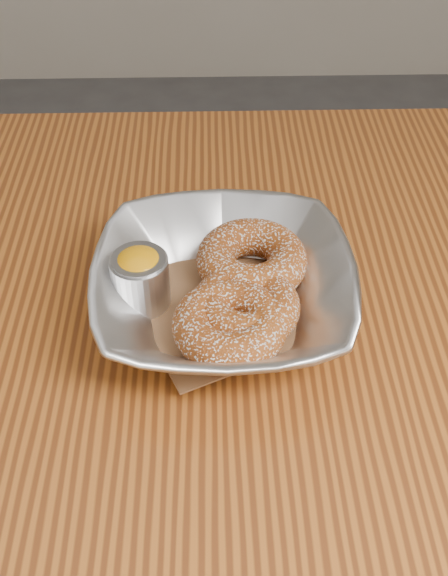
{
  "coord_description": "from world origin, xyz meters",
  "views": [
    {
      "loc": [
        0.07,
        -0.37,
        1.18
      ],
      "look_at": [
        0.08,
        0.05,
        0.78
      ],
      "focal_mm": 42.0,
      "sensor_mm": 36.0,
      "label": 1
    }
  ],
  "objects_px": {
    "donut_extra": "(246,306)",
    "table": "(136,423)",
    "donut_back": "(252,260)",
    "serving_bowl": "(224,290)",
    "donut_front": "(230,325)",
    "ramekin": "(140,278)"
  },
  "relations": [
    {
      "from": "table",
      "to": "ramekin",
      "type": "height_order",
      "value": "ramekin"
    },
    {
      "from": "serving_bowl",
      "to": "donut_back",
      "type": "relative_size",
      "value": 2.24
    },
    {
      "from": "donut_front",
      "to": "donut_extra",
      "type": "height_order",
      "value": "donut_front"
    },
    {
      "from": "table",
      "to": "donut_front",
      "type": "xyz_separation_m",
      "value": [
        0.09,
        0.01,
        0.13
      ]
    },
    {
      "from": "serving_bowl",
      "to": "donut_back",
      "type": "height_order",
      "value": "serving_bowl"
    },
    {
      "from": "donut_back",
      "to": "donut_front",
      "type": "bearing_deg",
      "value": -105.73
    },
    {
      "from": "donut_front",
      "to": "donut_extra",
      "type": "relative_size",
      "value": 1.03
    },
    {
      "from": "serving_bowl",
      "to": "donut_front",
      "type": "height_order",
      "value": "serving_bowl"
    },
    {
      "from": "table",
      "to": "donut_front",
      "type": "distance_m",
      "value": 0.15
    },
    {
      "from": "serving_bowl",
      "to": "table",
      "type": "bearing_deg",
      "value": -150.7
    },
    {
      "from": "table",
      "to": "serving_bowl",
      "type": "distance_m",
      "value": 0.16
    },
    {
      "from": "donut_front",
      "to": "donut_extra",
      "type": "bearing_deg",
      "value": 56.94
    },
    {
      "from": "table",
      "to": "donut_extra",
      "type": "height_order",
      "value": "donut_extra"
    },
    {
      "from": "donut_front",
      "to": "ramekin",
      "type": "bearing_deg",
      "value": 148.1
    },
    {
      "from": "donut_back",
      "to": "donut_extra",
      "type": "distance_m",
      "value": 0.06
    },
    {
      "from": "donut_back",
      "to": "donut_extra",
      "type": "relative_size",
      "value": 1.09
    },
    {
      "from": "donut_extra",
      "to": "table",
      "type": "bearing_deg",
      "value": -164.25
    },
    {
      "from": "table",
      "to": "donut_back",
      "type": "height_order",
      "value": "donut_back"
    },
    {
      "from": "donut_front",
      "to": "table",
      "type": "bearing_deg",
      "value": -175.41
    },
    {
      "from": "donut_back",
      "to": "ramekin",
      "type": "bearing_deg",
      "value": -161.94
    },
    {
      "from": "table",
      "to": "donut_extra",
      "type": "distance_m",
      "value": 0.16
    },
    {
      "from": "donut_extra",
      "to": "ramekin",
      "type": "xyz_separation_m",
      "value": [
        -0.09,
        0.03,
        0.01
      ]
    }
  ]
}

